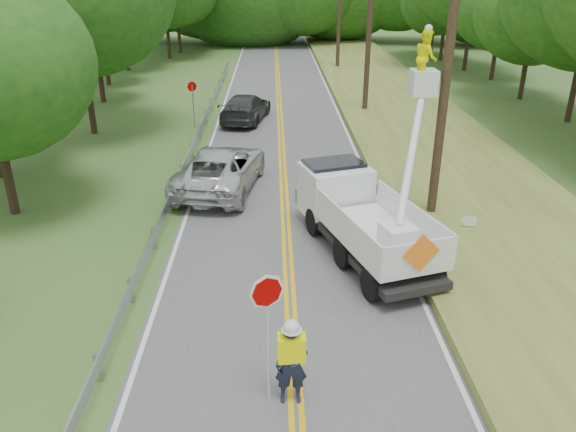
{
  "coord_description": "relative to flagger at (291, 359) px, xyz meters",
  "views": [
    {
      "loc": [
        -0.39,
        -8.49,
        8.02
      ],
      "look_at": [
        0.0,
        6.0,
        1.5
      ],
      "focal_mm": 34.98,
      "sensor_mm": 36.0,
      "label": 1
    }
  ],
  "objects": [
    {
      "name": "ground",
      "position": [
        0.1,
        -0.27,
        -1.04
      ],
      "size": [
        140.0,
        140.0,
        0.0
      ],
      "primitive_type": "plane",
      "color": "#336227",
      "rests_on": "ground"
    },
    {
      "name": "suv_silver",
      "position": [
        -2.34,
        11.75,
        -0.21
      ],
      "size": [
        3.64,
        6.24,
        1.63
      ],
      "primitive_type": "imported",
      "rotation": [
        0.0,
        0.0,
        2.98
      ],
      "color": "silver",
      "rests_on": "road"
    },
    {
      "name": "bucket_truck",
      "position": [
        2.34,
        7.14,
        0.42
      ],
      "size": [
        4.31,
        6.57,
        6.23
      ],
      "color": "black",
      "rests_on": "road"
    },
    {
      "name": "yard_sign",
      "position": [
        5.95,
        7.38,
        -0.58
      ],
      "size": [
        0.44,
        0.12,
        0.65
      ],
      "color": "white",
      "rests_on": "ground"
    },
    {
      "name": "suv_darkgrey",
      "position": [
        -1.81,
        22.12,
        -0.29
      ],
      "size": [
        3.01,
        5.36,
        1.47
      ],
      "primitive_type": "imported",
      "rotation": [
        0.0,
        0.0,
        2.94
      ],
      "color": "#33363A",
      "rests_on": "road"
    },
    {
      "name": "treeline_left",
      "position": [
        -10.3,
        28.88,
        4.82
      ],
      "size": [
        11.34,
        55.34,
        11.36
      ],
      "color": "#332319",
      "rests_on": "ground"
    },
    {
      "name": "utility_poles",
      "position": [
        5.1,
        16.74,
        4.22
      ],
      "size": [
        1.6,
        43.3,
        10.0
      ],
      "color": "black",
      "rests_on": "ground"
    },
    {
      "name": "tall_grass_verge",
      "position": [
        7.2,
        13.73,
        -0.89
      ],
      "size": [
        7.0,
        96.0,
        0.3
      ],
      "primitive_type": "cube",
      "color": "#585F25",
      "rests_on": "ground"
    },
    {
      "name": "guardrail",
      "position": [
        -3.92,
        14.63,
        -0.49
      ],
      "size": [
        0.18,
        48.0,
        0.77
      ],
      "color": "#92949A",
      "rests_on": "ground"
    },
    {
      "name": "road",
      "position": [
        0.1,
        13.73,
        -1.03
      ],
      "size": [
        7.2,
        96.0,
        0.03
      ],
      "color": "#4E4E51",
      "rests_on": "ground"
    },
    {
      "name": "stop_sign_permanent",
      "position": [
        -4.49,
        20.67,
        0.6
      ],
      "size": [
        0.47,
        0.29,
        2.48
      ],
      "color": "#92949A",
      "rests_on": "ground"
    },
    {
      "name": "flagger",
      "position": [
        0.0,
        0.0,
        0.0
      ],
      "size": [
        1.11,
        0.44,
        2.88
      ],
      "color": "#191E33",
      "rests_on": "road"
    }
  ]
}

